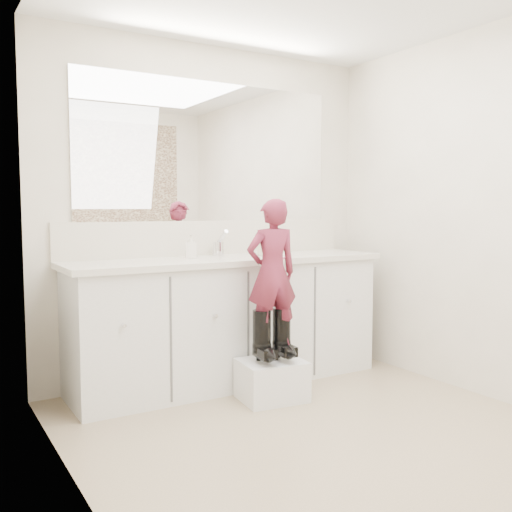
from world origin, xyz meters
TOP-DOWN VIEW (x-y plane):
  - floor at (0.00, 0.00)m, footprint 3.00×3.00m
  - wall_back at (0.00, 1.50)m, footprint 2.60×0.00m
  - wall_left at (-1.30, 0.00)m, footprint 0.00×3.00m
  - wall_right at (1.30, 0.00)m, footprint 0.00×3.00m
  - vanity_cabinet at (0.00, 1.23)m, footprint 2.20×0.55m
  - countertop at (0.00, 1.21)m, footprint 2.28×0.58m
  - backsplash at (0.00, 1.49)m, footprint 2.28×0.03m
  - mirror at (0.00, 1.49)m, footprint 2.00×0.02m
  - faucet at (0.00, 1.38)m, footprint 0.08×0.08m
  - cup at (0.29, 1.25)m, footprint 0.13×0.13m
  - soap_bottle at (-0.26, 1.28)m, footprint 0.10×0.10m
  - step_stool at (0.06, 0.75)m, footprint 0.44×0.38m
  - boot_left at (-0.02, 0.75)m, footprint 0.15×0.24m
  - boot_right at (0.13, 0.75)m, footprint 0.15×0.24m
  - toddler at (0.06, 0.75)m, footprint 0.37×0.26m
  - toothbrush at (0.13, 0.75)m, footprint 0.14×0.03m

SIDE VIEW (x-z plane):
  - floor at x=0.00m, z-range 0.00..0.00m
  - step_stool at x=0.06m, z-range 0.00..0.26m
  - boot_left at x=-0.02m, z-range 0.26..0.59m
  - boot_right at x=0.13m, z-range 0.26..0.59m
  - vanity_cabinet at x=0.00m, z-range 0.00..0.85m
  - toddler at x=0.06m, z-range 0.36..1.29m
  - countertop at x=0.00m, z-range 0.85..0.89m
  - toothbrush at x=0.13m, z-range 0.88..0.94m
  - cup at x=0.29m, z-range 0.89..0.99m
  - faucet at x=0.00m, z-range 0.89..0.99m
  - soap_bottle at x=-0.26m, z-range 0.89..1.05m
  - backsplash at x=0.00m, z-range 0.89..1.14m
  - wall_back at x=0.00m, z-range -0.10..2.50m
  - wall_left at x=-1.30m, z-range -0.30..2.70m
  - wall_right at x=1.30m, z-range -0.30..2.70m
  - mirror at x=0.00m, z-range 1.14..2.14m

